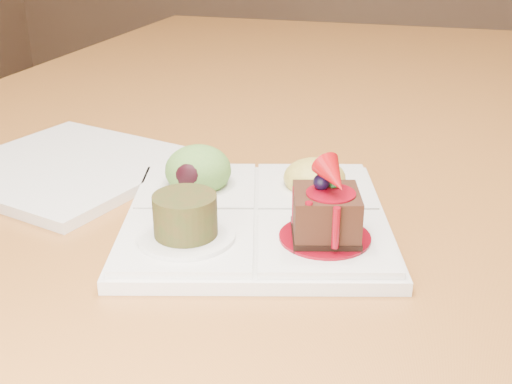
# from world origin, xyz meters

# --- Properties ---
(dining_table) EXTENTS (1.00, 1.80, 0.75)m
(dining_table) POSITION_xyz_m (0.00, 0.00, 0.68)
(dining_table) COLOR #9C6528
(dining_table) RESTS_ON ground
(sampler_plate) EXTENTS (0.30, 0.30, 0.10)m
(sampler_plate) POSITION_xyz_m (0.10, -0.32, 0.77)
(sampler_plate) COLOR silver
(sampler_plate) RESTS_ON dining_table
(second_plate) EXTENTS (0.28, 0.28, 0.01)m
(second_plate) POSITION_xyz_m (-0.14, -0.25, 0.76)
(second_plate) COLOR silver
(second_plate) RESTS_ON dining_table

